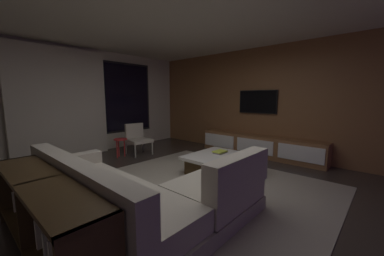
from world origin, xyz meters
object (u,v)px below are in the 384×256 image
at_px(sectional_couch, 137,197).
at_px(coffee_table, 221,165).
at_px(accent_chair_near_window, 137,137).
at_px(media_console, 260,146).
at_px(book_stack_on_coffee_table, 220,152).
at_px(mounted_tv, 258,102).
at_px(console_table_behind_couch, 44,213).
at_px(side_stool, 120,142).

height_order(sectional_couch, coffee_table, sectional_couch).
relative_size(accent_chair_near_window, media_console, 0.25).
xyz_separation_m(sectional_couch, accent_chair_near_window, (1.85, 2.70, 0.14)).
bearing_deg(sectional_couch, book_stack_on_coffee_table, 8.46).
height_order(coffee_table, mounted_tv, mounted_tv).
height_order(mounted_tv, console_table_behind_couch, mounted_tv).
distance_m(side_stool, console_table_behind_couch, 3.44).
distance_m(sectional_couch, mounted_tv, 4.08).
xyz_separation_m(accent_chair_near_window, mounted_tv, (2.07, -2.30, 0.92)).
xyz_separation_m(sectional_couch, book_stack_on_coffee_table, (2.16, 0.32, 0.09)).
bearing_deg(coffee_table, sectional_couch, -175.00).
bearing_deg(sectional_couch, coffee_table, 5.00).
xyz_separation_m(sectional_couch, side_stool, (1.36, 2.71, 0.08)).
distance_m(book_stack_on_coffee_table, media_console, 1.58).
distance_m(coffee_table, side_stool, 2.62).
relative_size(media_console, mounted_tv, 3.08).
bearing_deg(console_table_behind_couch, sectional_couch, -8.09).
relative_size(accent_chair_near_window, mounted_tv, 0.78).
distance_m(sectional_couch, side_stool, 3.04).
height_order(book_stack_on_coffee_table, mounted_tv, mounted_tv).
relative_size(sectional_couch, mounted_tv, 2.49).
relative_size(book_stack_on_coffee_table, console_table_behind_couch, 0.13).
bearing_deg(console_table_behind_couch, media_console, 0.93).
height_order(coffee_table, side_stool, side_stool).
bearing_deg(console_table_behind_couch, accent_chair_near_window, 43.02).
height_order(book_stack_on_coffee_table, media_console, media_console).
xyz_separation_m(coffee_table, media_console, (1.73, 0.03, 0.06)).
xyz_separation_m(mounted_tv, console_table_behind_couch, (-4.83, -0.27, -0.93)).
bearing_deg(coffee_table, side_stool, 104.11).
height_order(side_stool, mounted_tv, mounted_tv).
height_order(book_stack_on_coffee_table, accent_chair_near_window, accent_chair_near_window).
bearing_deg(media_console, coffee_table, -179.01).
relative_size(media_console, console_table_behind_couch, 1.48).
bearing_deg(book_stack_on_coffee_table, accent_chair_near_window, 97.58).
height_order(sectional_couch, mounted_tv, mounted_tv).
height_order(accent_chair_near_window, mounted_tv, mounted_tv).
xyz_separation_m(book_stack_on_coffee_table, media_console, (1.57, -0.12, -0.13)).
height_order(accent_chair_near_window, console_table_behind_couch, accent_chair_near_window).
bearing_deg(coffee_table, book_stack_on_coffee_table, 42.36).
bearing_deg(sectional_couch, side_stool, 63.33).
bearing_deg(coffee_table, mounted_tv, 6.79).
height_order(sectional_couch, book_stack_on_coffee_table, sectional_couch).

